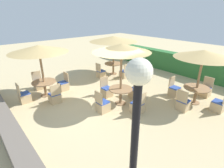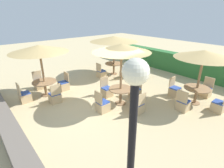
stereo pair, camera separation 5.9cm
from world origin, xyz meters
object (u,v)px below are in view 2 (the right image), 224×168
(patio_chair_front_left_south, at_px, (25,96))
(parasol_back_left, at_px, (114,39))
(parasol_front_left, at_px, (39,49))
(parasol_center, at_px, (122,48))
(patio_chair_center_south, at_px, (102,106))
(round_table_back_right, at_px, (197,91))
(patio_chair_center_east, at_px, (137,107))
(patio_chair_front_left_north, at_px, (64,85))
(patio_chair_back_left_east, at_px, (125,74))
(patio_chair_center_west, at_px, (107,91))
(round_table_back_left, at_px, (114,65))
(patio_chair_front_left_west, at_px, (39,84))
(lamp_post, at_px, (133,124))
(round_table_center, at_px, (121,92))
(patio_chair_back_right_south, at_px, (183,104))
(patio_chair_back_right_west, at_px, (174,91))
(round_table_front_left, at_px, (45,84))
(patio_chair_back_right_east, at_px, (219,106))
(patio_chair_front_left_east, at_px, (55,97))
(patio_chair_center_north, at_px, (135,92))
(parasol_back_right, at_px, (204,54))
(patio_chair_back_right_north, at_px, (206,91))

(patio_chair_front_left_south, xyz_separation_m, parasol_back_left, (-0.29, 5.63, 2.02))
(parasol_front_left, xyz_separation_m, parasol_center, (3.01, 2.22, 0.19))
(parasol_center, xyz_separation_m, patio_chair_center_south, (0.00, -1.02, -2.23))
(patio_chair_center_south, height_order, round_table_back_right, patio_chair_center_south)
(patio_chair_center_east, relative_size, round_table_back_right, 0.84)
(patio_chair_front_left_north, bearing_deg, parasol_center, -157.76)
(patio_chair_back_left_east, bearing_deg, patio_chair_center_west, -152.83)
(patio_chair_front_left_south, height_order, round_table_back_left, patio_chair_front_left_south)
(patio_chair_front_left_west, relative_size, patio_chair_back_left_east, 1.00)
(parasol_front_left, xyz_separation_m, patio_chair_front_left_north, (-0.02, 0.98, -2.04))
(lamp_post, xyz_separation_m, round_table_center, (-3.65, 3.21, -1.78))
(patio_chair_front_left_west, distance_m, patio_chair_back_right_south, 7.21)
(patio_chair_front_left_north, height_order, round_table_back_left, patio_chair_front_left_north)
(round_table_center, bearing_deg, parasol_back_left, 143.30)
(patio_chair_center_south, height_order, patio_chair_back_right_west, same)
(patio_chair_back_right_west, bearing_deg, patio_chair_center_east, -2.78)
(parasol_back_left, height_order, patio_chair_back_left_east, parasol_back_left)
(round_table_front_left, bearing_deg, round_table_center, 36.38)
(lamp_post, distance_m, parasol_center, 4.86)
(parasol_back_left, bearing_deg, patio_chair_center_south, -46.60)
(patio_chair_center_west, distance_m, patio_chair_back_right_east, 4.87)
(round_table_back_right, xyz_separation_m, patio_chair_back_right_west, (-1.01, -0.03, -0.34))
(patio_chair_front_left_west, bearing_deg, patio_chair_center_east, 113.23)
(round_table_back_left, bearing_deg, parasol_back_left, -45.00)
(patio_chair_front_left_east, height_order, patio_chair_center_north, same)
(round_table_center, height_order, patio_chair_center_south, patio_chair_center_south)
(patio_chair_center_east, relative_size, patio_chair_back_right_south, 1.00)
(patio_chair_front_left_west, distance_m, patio_chair_center_west, 3.75)
(round_table_front_left, height_order, patio_chair_front_left_east, patio_chair_front_left_east)
(patio_chair_center_east, bearing_deg, round_table_back_left, 60.37)
(parasol_center, height_order, round_table_center, parasol_center)
(lamp_post, distance_m, parasol_back_left, 8.90)
(lamp_post, distance_m, patio_chair_front_left_north, 7.27)
(parasol_back_left, height_order, patio_chair_back_right_east, parasol_back_left)
(patio_chair_front_left_south, bearing_deg, round_table_back_left, 92.96)
(patio_chair_center_south, height_order, patio_chair_back_right_east, same)
(patio_chair_front_left_east, bearing_deg, patio_chair_front_left_south, 137.39)
(round_table_center, bearing_deg, patio_chair_center_west, 179.33)
(patio_chair_center_north, relative_size, round_table_back_left, 0.82)
(patio_chair_front_left_north, relative_size, patio_chair_back_left_east, 1.00)
(parasol_center, distance_m, patio_chair_back_right_east, 4.64)
(round_table_center, distance_m, patio_chair_center_south, 1.07)
(patio_chair_front_left_west, relative_size, patio_chair_back_right_east, 1.00)
(patio_chair_front_left_north, relative_size, parasol_back_right, 0.39)
(patio_chair_back_right_west, relative_size, patio_chair_back_right_east, 1.00)
(round_table_back_right, relative_size, patio_chair_back_right_north, 1.19)
(patio_chair_front_left_north, bearing_deg, round_table_center, -157.76)
(round_table_front_left, bearing_deg, parasol_back_left, 92.92)
(patio_chair_front_left_north, relative_size, patio_chair_center_west, 1.00)
(patio_chair_front_left_east, relative_size, parasol_back_left, 0.31)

